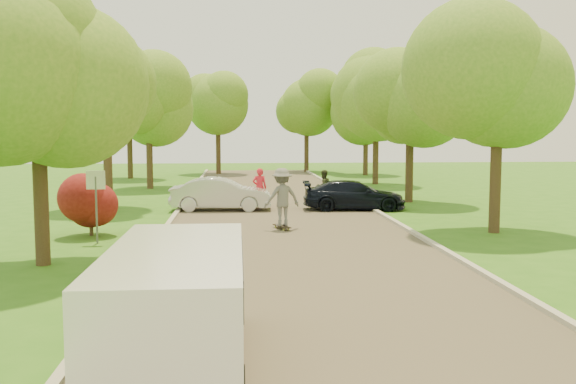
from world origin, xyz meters
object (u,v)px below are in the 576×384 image
object	(u,v)px
longboard	(282,226)
person_olive	(323,187)
silver_sedan	(221,194)
minivan	(177,306)
person_striped	(260,187)
dark_sedan	(354,195)
street_sign	(96,191)
skateboarder	(282,197)

from	to	relation	value
longboard	person_olive	bearing A→B (deg)	-126.68
silver_sedan	minivan	bearing A→B (deg)	-177.88
silver_sedan	person_striped	xyz separation A→B (m)	(1.67, 1.18, 0.16)
person_striped	person_olive	distance (m)	3.20
dark_sedan	longboard	size ratio (longest dim) A/B	4.12
longboard	person_striped	bearing A→B (deg)	-104.36
minivan	person_striped	world-z (taller)	minivan
minivan	longboard	world-z (taller)	minivan
minivan	person_olive	distance (m)	20.92
street_sign	person_olive	distance (m)	12.87
dark_sedan	skateboarder	world-z (taller)	skateboarder
street_sign	longboard	bearing A→B (deg)	21.36
skateboarder	longboard	bearing A→B (deg)	161.16
silver_sedan	longboard	distance (m)	5.82
dark_sedan	longboard	distance (m)	6.18
dark_sedan	skateboarder	xyz separation A→B (m)	(-3.42, -5.12, 0.49)
skateboarder	person_striped	distance (m)	6.57
street_sign	minivan	size ratio (longest dim) A/B	0.46
silver_sedan	dark_sedan	size ratio (longest dim) A/B	0.98
longboard	street_sign	bearing A→B (deg)	2.52
minivan	street_sign	bearing A→B (deg)	107.75
street_sign	minivan	distance (m)	10.95
street_sign	person_olive	world-z (taller)	street_sign
silver_sedan	person_olive	xyz separation A→B (m)	(4.66, 2.33, 0.08)
silver_sedan	person_striped	world-z (taller)	person_striped
silver_sedan	dark_sedan	distance (m)	5.61
person_striped	person_olive	size ratio (longest dim) A/B	1.11
minivan	person_striped	size ratio (longest dim) A/B	2.77
street_sign	person_olive	xyz separation A→B (m)	(8.16, 9.92, -0.80)
minivan	longboard	distance (m)	12.90
minivan	dark_sedan	bearing A→B (deg)	72.10
street_sign	silver_sedan	world-z (taller)	street_sign
silver_sedan	longboard	size ratio (longest dim) A/B	4.02
dark_sedan	person_olive	distance (m)	2.75
minivan	skateboarder	size ratio (longest dim) A/B	2.40
street_sign	skateboarder	xyz separation A→B (m)	(5.68, 2.22, -0.45)
minivan	person_striped	distance (m)	19.28
street_sign	dark_sedan	size ratio (longest dim) A/B	0.51
minivan	skateboarder	bearing A→B (deg)	79.53
dark_sedan	person_striped	xyz separation A→B (m)	(-3.93, 1.43, 0.23)
longboard	person_striped	xyz separation A→B (m)	(-0.51, 6.54, 0.74)
street_sign	dark_sedan	distance (m)	11.73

